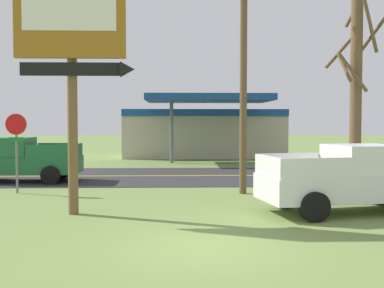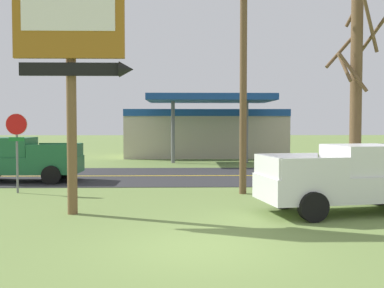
% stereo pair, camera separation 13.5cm
% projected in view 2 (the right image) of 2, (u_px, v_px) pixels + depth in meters
% --- Properties ---
extents(ground_plane, '(180.00, 180.00, 0.00)m').
position_uv_depth(ground_plane, '(201.00, 248.00, 9.60)').
color(ground_plane, olive).
extents(road_asphalt, '(140.00, 8.00, 0.02)m').
position_uv_depth(road_asphalt, '(190.00, 176.00, 22.58)').
color(road_asphalt, '#2B2B2D').
rests_on(road_asphalt, ground).
extents(road_centre_line, '(126.00, 0.20, 0.01)m').
position_uv_depth(road_centre_line, '(190.00, 176.00, 22.58)').
color(road_centre_line, gold).
rests_on(road_centre_line, road_asphalt).
extents(motel_sign, '(3.31, 0.54, 6.87)m').
position_uv_depth(motel_sign, '(72.00, 45.00, 12.85)').
color(motel_sign, brown).
rests_on(motel_sign, ground).
extents(stop_sign, '(0.80, 0.08, 2.95)m').
position_uv_depth(stop_sign, '(17.00, 138.00, 17.06)').
color(stop_sign, slate).
rests_on(stop_sign, ground).
extents(utility_pole, '(2.05, 0.26, 8.68)m').
position_uv_depth(utility_pole, '(243.00, 66.00, 16.76)').
color(utility_pole, brown).
rests_on(utility_pole, ground).
extents(bare_tree, '(1.90, 1.73, 7.66)m').
position_uv_depth(bare_tree, '(356.00, 87.00, 15.97)').
color(bare_tree, brown).
rests_on(bare_tree, ground).
extents(gas_station, '(12.00, 11.50, 4.40)m').
position_uv_depth(gas_station, '(205.00, 131.00, 35.75)').
color(gas_station, beige).
rests_on(gas_station, ground).
extents(pickup_white_parked_on_lawn, '(5.47, 2.94, 1.96)m').
position_uv_depth(pickup_white_parked_on_lawn, '(351.00, 179.00, 13.37)').
color(pickup_white_parked_on_lawn, silver).
rests_on(pickup_white_parked_on_lawn, ground).
extents(pickup_green_on_road, '(5.20, 2.24, 1.96)m').
position_uv_depth(pickup_green_on_road, '(19.00, 160.00, 20.36)').
color(pickup_green_on_road, '#1E6038').
rests_on(pickup_green_on_road, ground).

